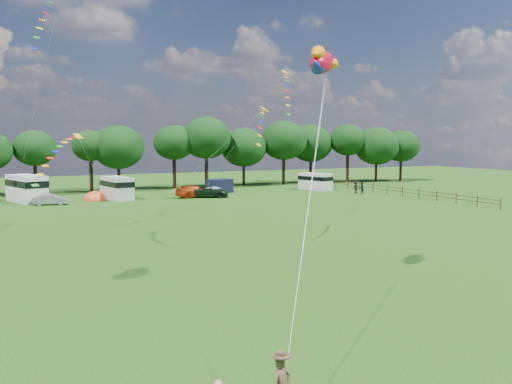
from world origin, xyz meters
name	(u,v)px	position (x,y,z in m)	size (l,w,h in m)	color
ground_plane	(327,288)	(0.00, 0.00, 0.00)	(180.00, 180.00, 0.00)	black
tree_line	(145,144)	(5.30, 54.99, 6.35)	(102.98, 10.98, 10.27)	black
fence	(395,190)	(32.00, 34.50, 0.70)	(0.12, 33.12, 1.20)	#472D19
car_b	(51,199)	(-8.53, 41.82, 0.60)	(1.28, 3.43, 1.21)	gray
car_c	(196,192)	(8.20, 42.49, 0.72)	(2.02, 4.81, 1.44)	#AD310A
car_d	(208,191)	(9.58, 42.01, 0.72)	(2.39, 5.29, 1.44)	black
campervan_b	(27,188)	(-10.66, 46.00, 1.63)	(4.36, 6.71, 3.04)	silver
campervan_c	(117,187)	(-0.83, 44.75, 1.42)	(3.16, 5.69, 2.64)	silver
campervan_d	(315,181)	(26.61, 44.90, 1.26)	(3.38, 5.16, 2.34)	silver
tent_orange	(95,200)	(-3.44, 44.42, 0.02)	(2.72, 2.98, 2.13)	#DE4D1D
tent_greyblue	(214,196)	(10.77, 43.07, 0.02)	(3.19, 3.50, 2.38)	#435763
awning_navy	(220,186)	(13.17, 47.04, 0.89)	(2.84, 2.31, 1.78)	black
fish_kite	(321,62)	(0.40, 1.40, 10.99)	(2.88, 2.87, 1.72)	red
streamer_kite_a	(50,9)	(-9.40, 27.99, 17.84)	(3.40, 5.57, 5.78)	#FFA10B
streamer_kite_b	(61,150)	(-9.43, 23.07, 6.31)	(4.39, 4.74, 3.84)	yellow
streamer_kite_c	(262,118)	(2.79, 12.90, 8.60)	(3.22, 5.03, 2.83)	gold
walker_a	(361,188)	(29.30, 37.84, 0.75)	(0.72, 0.45, 1.49)	black
walker_b	(356,187)	(28.80, 38.42, 0.83)	(1.08, 0.50, 1.67)	black
streamer_kite_d	(286,84)	(9.27, 21.40, 11.91)	(2.67, 4.99, 4.28)	#F2B305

